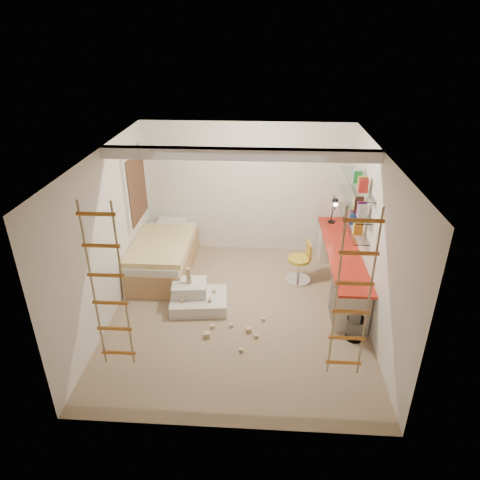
# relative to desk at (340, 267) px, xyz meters

# --- Properties ---
(floor) EXTENTS (4.50, 4.50, 0.00)m
(floor) POSITION_rel_desk_xyz_m (-1.72, -0.86, -0.40)
(floor) COLOR #997D62
(floor) RESTS_ON ground
(ceiling_beam) EXTENTS (4.00, 0.18, 0.16)m
(ceiling_beam) POSITION_rel_desk_xyz_m (-1.72, -0.56, 2.12)
(ceiling_beam) COLOR white
(ceiling_beam) RESTS_ON ceiling
(window_frame) EXTENTS (0.06, 1.15, 1.35)m
(window_frame) POSITION_rel_desk_xyz_m (-3.69, 0.64, 1.15)
(window_frame) COLOR white
(window_frame) RESTS_ON wall_left
(window_blind) EXTENTS (0.02, 1.00, 1.20)m
(window_blind) POSITION_rel_desk_xyz_m (-3.65, 0.64, 1.15)
(window_blind) COLOR #4C2D1E
(window_blind) RESTS_ON window_frame
(rope_ladder_left) EXTENTS (0.41, 0.04, 2.13)m
(rope_ladder_left) POSITION_rel_desk_xyz_m (-3.07, -2.61, 1.11)
(rope_ladder_left) COLOR #C17C20
(rope_ladder_left) RESTS_ON ceiling
(rope_ladder_right) EXTENTS (0.41, 0.04, 2.13)m
(rope_ladder_right) POSITION_rel_desk_xyz_m (-0.37, -2.61, 1.11)
(rope_ladder_right) COLOR #C37721
(rope_ladder_right) RESTS_ON ceiling
(waste_bin) EXTENTS (0.27, 0.27, 0.34)m
(waste_bin) POSITION_rel_desk_xyz_m (0.03, -1.41, -0.23)
(waste_bin) COLOR white
(waste_bin) RESTS_ON floor
(desk) EXTENTS (0.56, 2.80, 0.75)m
(desk) POSITION_rel_desk_xyz_m (0.00, 0.00, 0.00)
(desk) COLOR red
(desk) RESTS_ON floor
(shelves) EXTENTS (0.25, 1.80, 0.71)m
(shelves) POSITION_rel_desk_xyz_m (0.15, 0.27, 1.10)
(shelves) COLOR white
(shelves) RESTS_ON wall_right
(bed) EXTENTS (1.02, 2.00, 0.69)m
(bed) POSITION_rel_desk_xyz_m (-3.20, 0.36, -0.07)
(bed) COLOR #AD7F51
(bed) RESTS_ON floor
(task_lamp) EXTENTS (0.14, 0.36, 0.57)m
(task_lamp) POSITION_rel_desk_xyz_m (-0.05, 0.96, 0.73)
(task_lamp) COLOR black
(task_lamp) RESTS_ON desk
(swivel_chair) EXTENTS (0.52, 0.52, 0.77)m
(swivel_chair) POSITION_rel_desk_xyz_m (-0.69, 0.14, -0.12)
(swivel_chair) COLOR gold
(swivel_chair) RESTS_ON floor
(play_platform) EXTENTS (0.97, 0.79, 0.40)m
(play_platform) POSITION_rel_desk_xyz_m (-2.43, -0.74, -0.25)
(play_platform) COLOR silver
(play_platform) RESTS_ON floor
(toy_blocks) EXTENTS (1.37, 1.24, 0.67)m
(toy_blocks) POSITION_rel_desk_xyz_m (-2.05, -1.11, -0.20)
(toy_blocks) COLOR #CCB284
(toy_blocks) RESTS_ON floor
(books) EXTENTS (0.14, 0.52, 0.92)m
(books) POSITION_rel_desk_xyz_m (0.15, 0.27, 1.21)
(books) COLOR orange
(books) RESTS_ON shelves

